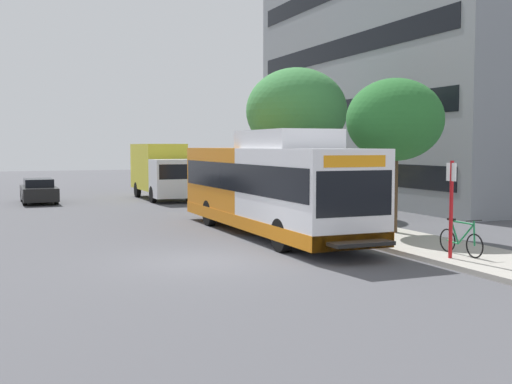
{
  "coord_description": "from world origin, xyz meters",
  "views": [
    {
      "loc": [
        -5.16,
        -16.4,
        3.12
      ],
      "look_at": [
        2.89,
        3.15,
        1.6
      ],
      "focal_mm": 44.79,
      "sensor_mm": 36.0,
      "label": 1
    }
  ],
  "objects_px": {
    "bus_stop_sign_pole": "(451,202)",
    "street_tree_mid_block": "(296,111)",
    "bicycle_parked": "(461,240)",
    "street_tree_near_stop": "(395,120)",
    "box_truck_background": "(161,170)",
    "transit_bus": "(269,187)",
    "parked_car_far_lane": "(39,191)"
  },
  "relations": [
    {
      "from": "street_tree_mid_block",
      "to": "parked_car_far_lane",
      "type": "relative_size",
      "value": 1.46
    },
    {
      "from": "bicycle_parked",
      "to": "box_truck_background",
      "type": "bearing_deg",
      "value": 96.65
    },
    {
      "from": "street_tree_mid_block",
      "to": "parked_car_far_lane",
      "type": "xyz_separation_m",
      "value": [
        -10.74,
        10.28,
        -4.07
      ]
    },
    {
      "from": "bicycle_parked",
      "to": "box_truck_background",
      "type": "height_order",
      "value": "box_truck_background"
    },
    {
      "from": "box_truck_background",
      "to": "transit_bus",
      "type": "bearing_deg",
      "value": -90.66
    },
    {
      "from": "transit_bus",
      "to": "bus_stop_sign_pole",
      "type": "relative_size",
      "value": 4.71
    },
    {
      "from": "street_tree_mid_block",
      "to": "box_truck_background",
      "type": "relative_size",
      "value": 0.94
    },
    {
      "from": "bus_stop_sign_pole",
      "to": "parked_car_far_lane",
      "type": "height_order",
      "value": "bus_stop_sign_pole"
    },
    {
      "from": "street_tree_near_stop",
      "to": "box_truck_background",
      "type": "relative_size",
      "value": 0.76
    },
    {
      "from": "transit_bus",
      "to": "street_tree_near_stop",
      "type": "distance_m",
      "value": 4.89
    },
    {
      "from": "box_truck_background",
      "to": "bicycle_parked",
      "type": "bearing_deg",
      "value": -83.35
    },
    {
      "from": "bus_stop_sign_pole",
      "to": "parked_car_far_lane",
      "type": "xyz_separation_m",
      "value": [
        -8.95,
        23.33,
        -0.99
      ]
    },
    {
      "from": "bus_stop_sign_pole",
      "to": "street_tree_mid_block",
      "type": "height_order",
      "value": "street_tree_mid_block"
    },
    {
      "from": "street_tree_mid_block",
      "to": "parked_car_far_lane",
      "type": "height_order",
      "value": "street_tree_mid_block"
    },
    {
      "from": "bicycle_parked",
      "to": "street_tree_mid_block",
      "type": "bearing_deg",
      "value": 84.63
    },
    {
      "from": "bicycle_parked",
      "to": "street_tree_near_stop",
      "type": "bearing_deg",
      "value": 77.85
    },
    {
      "from": "bus_stop_sign_pole",
      "to": "street_tree_mid_block",
      "type": "bearing_deg",
      "value": 82.22
    },
    {
      "from": "street_tree_mid_block",
      "to": "transit_bus",
      "type": "bearing_deg",
      "value": -123.23
    },
    {
      "from": "street_tree_near_stop",
      "to": "box_truck_background",
      "type": "height_order",
      "value": "street_tree_near_stop"
    },
    {
      "from": "parked_car_far_lane",
      "to": "bus_stop_sign_pole",
      "type": "bearing_deg",
      "value": -69.0
    },
    {
      "from": "bicycle_parked",
      "to": "street_tree_mid_block",
      "type": "height_order",
      "value": "street_tree_mid_block"
    },
    {
      "from": "street_tree_near_stop",
      "to": "street_tree_mid_block",
      "type": "xyz_separation_m",
      "value": [
        0.2,
        8.11,
        0.72
      ]
    },
    {
      "from": "bicycle_parked",
      "to": "parked_car_far_lane",
      "type": "bearing_deg",
      "value": 112.47
    },
    {
      "from": "transit_bus",
      "to": "bus_stop_sign_pole",
      "type": "height_order",
      "value": "transit_bus"
    },
    {
      "from": "bicycle_parked",
      "to": "parked_car_far_lane",
      "type": "xyz_separation_m",
      "value": [
        -9.53,
        23.05,
        0.1
      ]
    },
    {
      "from": "bicycle_parked",
      "to": "street_tree_near_stop",
      "type": "relative_size",
      "value": 0.33
    },
    {
      "from": "street_tree_near_stop",
      "to": "transit_bus",
      "type": "bearing_deg",
      "value": 153.57
    },
    {
      "from": "bus_stop_sign_pole",
      "to": "box_truck_background",
      "type": "bearing_deg",
      "value": 95.15
    },
    {
      "from": "parked_car_far_lane",
      "to": "box_truck_background",
      "type": "distance_m",
      "value": 6.95
    },
    {
      "from": "bicycle_parked",
      "to": "box_truck_background",
      "type": "distance_m",
      "value": 23.09
    },
    {
      "from": "bus_stop_sign_pole",
      "to": "box_truck_background",
      "type": "xyz_separation_m",
      "value": [
        -2.09,
        23.18,
        0.09
      ]
    },
    {
      "from": "street_tree_near_stop",
      "to": "parked_car_far_lane",
      "type": "xyz_separation_m",
      "value": [
        -10.54,
        18.4,
        -3.35
      ]
    }
  ]
}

